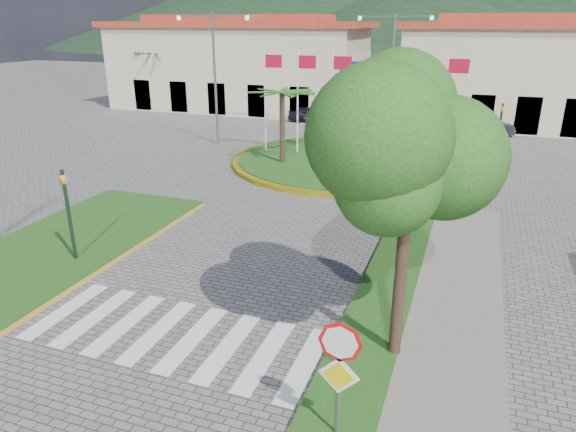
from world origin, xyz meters
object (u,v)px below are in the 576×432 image
(roundabout_island, at_px, (345,160))
(white_van, at_px, (289,108))
(stop_sign, at_px, (339,364))
(deciduous_tree, at_px, (412,144))
(car_dark_b, at_px, (485,125))
(car_dark_a, at_px, (311,114))

(roundabout_island, height_order, white_van, roundabout_island)
(stop_sign, height_order, deciduous_tree, deciduous_tree)
(white_van, xyz_separation_m, car_dark_b, (15.72, -2.86, 0.05))
(stop_sign, relative_size, car_dark_b, 0.66)
(roundabout_island, xyz_separation_m, stop_sign, (4.90, -20.04, 1.62))
(stop_sign, relative_size, deciduous_tree, 0.39)
(deciduous_tree, bearing_deg, roundabout_island, 107.91)
(white_van, distance_m, car_dark_a, 3.60)
(roundabout_island, relative_size, white_van, 2.90)
(car_dark_b, bearing_deg, stop_sign, 171.64)
(deciduous_tree, height_order, white_van, deciduous_tree)
(roundabout_island, relative_size, stop_sign, 4.79)
(roundabout_island, height_order, car_dark_b, roundabout_island)
(car_dark_a, bearing_deg, stop_sign, -172.41)
(stop_sign, height_order, white_van, stop_sign)
(stop_sign, xyz_separation_m, car_dark_b, (2.42, 31.16, -1.13))
(car_dark_b, bearing_deg, white_van, 75.76)
(white_van, height_order, car_dark_a, car_dark_a)
(deciduous_tree, bearing_deg, stop_sign, -101.18)
(stop_sign, xyz_separation_m, car_dark_a, (-10.56, 31.67, -1.17))
(deciduous_tree, relative_size, car_dark_a, 1.86)
(deciduous_tree, xyz_separation_m, car_dark_b, (1.82, 28.12, -4.52))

